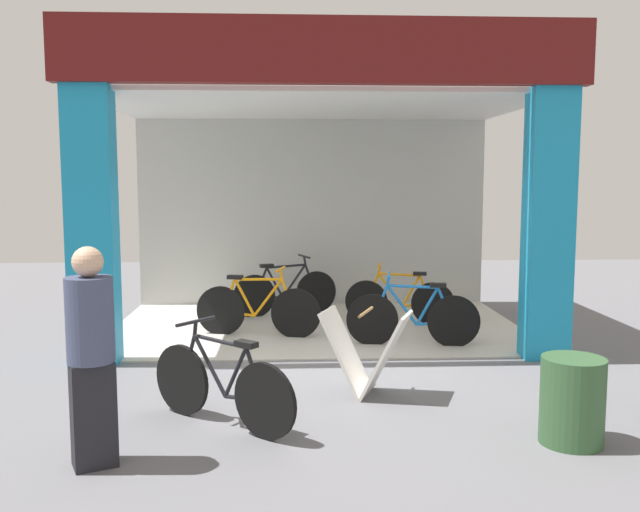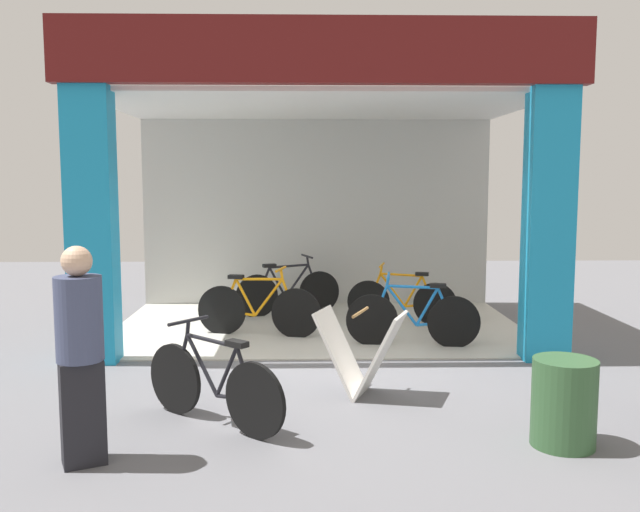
{
  "view_description": "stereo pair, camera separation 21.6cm",
  "coord_description": "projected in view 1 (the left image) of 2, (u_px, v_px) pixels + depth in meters",
  "views": [
    {
      "loc": [
        -0.41,
        -7.89,
        2.15
      ],
      "look_at": [
        0.0,
        0.93,
        1.15
      ],
      "focal_mm": 38.13,
      "sensor_mm": 36.0,
      "label": 1
    },
    {
      "loc": [
        -0.2,
        -7.9,
        2.15
      ],
      "look_at": [
        0.0,
        0.93,
        1.15
      ],
      "focal_mm": 38.13,
      "sensor_mm": 36.0,
      "label": 2
    }
  ],
  "objects": [
    {
      "name": "ground_plane",
      "position": [
        324.0,
        360.0,
        8.1
      ],
      "size": [
        19.73,
        19.73,
        0.0
      ],
      "primitive_type": "plane",
      "color": "slate",
      "rests_on": "ground"
    },
    {
      "name": "bicycle_inside_0",
      "position": [
        400.0,
        300.0,
        10.11
      ],
      "size": [
        1.59,
        0.51,
        0.9
      ],
      "color": "black",
      "rests_on": "ground"
    },
    {
      "name": "bicycle_parked_0",
      "position": [
        222.0,
        386.0,
        5.9
      ],
      "size": [
        1.31,
        1.08,
        0.91
      ],
      "color": "black",
      "rests_on": "ground"
    },
    {
      "name": "sandwich_board_sign",
      "position": [
        366.0,
        353.0,
        6.76
      ],
      "size": [
        0.97,
        0.77,
        0.86
      ],
      "color": "silver",
      "rests_on": "ground"
    },
    {
      "name": "bicycle_inside_2",
      "position": [
        257.0,
        309.0,
        9.27
      ],
      "size": [
        1.71,
        0.53,
        0.96
      ],
      "color": "black",
      "rests_on": "ground"
    },
    {
      "name": "bicycle_inside_1",
      "position": [
        285.0,
        292.0,
        10.75
      ],
      "size": [
        1.63,
        0.65,
        0.95
      ],
      "color": "black",
      "rests_on": "ground"
    },
    {
      "name": "shop_facade",
      "position": [
        317.0,
        182.0,
        9.72
      ],
      "size": [
        6.07,
        4.01,
        3.94
      ],
      "color": "beige",
      "rests_on": "ground"
    },
    {
      "name": "bicycle_inside_3",
      "position": [
        413.0,
        318.0,
        8.74
      ],
      "size": [
        1.71,
        0.47,
        0.94
      ],
      "color": "black",
      "rests_on": "ground"
    },
    {
      "name": "pedestrian_1",
      "position": [
        91.0,
        354.0,
        5.03
      ],
      "size": [
        0.46,
        0.46,
        1.66
      ],
      "color": "black",
      "rests_on": "ground"
    },
    {
      "name": "trash_bin",
      "position": [
        572.0,
        401.0,
        5.52
      ],
      "size": [
        0.51,
        0.51,
        0.72
      ],
      "primitive_type": "cylinder",
      "color": "#335933",
      "rests_on": "ground"
    }
  ]
}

